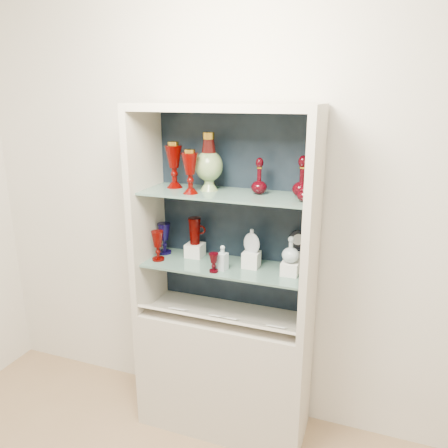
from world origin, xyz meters
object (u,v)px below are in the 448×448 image
(ruby_decanter_b, at_px, (302,175))
(lidded_bowl, at_px, (305,192))
(ruby_decanter_a, at_px, (259,174))
(ruby_pitcher, at_px, (195,231))
(flat_flask, at_px, (252,240))
(ruby_goblet_small, at_px, (214,263))
(cameo_medallion, at_px, (298,240))
(cobalt_goblet, at_px, (164,238))
(clear_square_bottle, at_px, (223,258))
(pedestal_lamp_left, at_px, (174,165))
(clear_round_decanter, at_px, (291,250))
(enamel_urn, at_px, (209,162))
(pedestal_lamp_right, at_px, (190,172))
(ruby_goblet_tall, at_px, (158,246))

(ruby_decanter_b, relative_size, lidded_bowl, 2.43)
(ruby_decanter_a, bearing_deg, ruby_pitcher, 175.11)
(flat_flask, bearing_deg, lidded_bowl, -3.87)
(ruby_goblet_small, relative_size, cameo_medallion, 0.87)
(lidded_bowl, relative_size, ruby_pitcher, 0.60)
(ruby_decanter_a, height_order, cobalt_goblet, ruby_decanter_a)
(clear_square_bottle, bearing_deg, pedestal_lamp_left, 161.79)
(lidded_bowl, relative_size, clear_round_decanter, 0.68)
(enamel_urn, bearing_deg, ruby_decanter_b, 0.16)
(ruby_decanter_a, xyz_separation_m, ruby_decanter_b, (0.23, 0.00, 0.01))
(ruby_pitcher, xyz_separation_m, clear_square_bottle, (0.23, -0.14, -0.09))
(ruby_goblet_small, height_order, flat_flask, flat_flask)
(flat_flask, bearing_deg, ruby_decanter_a, 35.22)
(ruby_pitcher, distance_m, cameo_medallion, 0.61)
(pedestal_lamp_left, height_order, clear_square_bottle, pedestal_lamp_left)
(ruby_decanter_b, bearing_deg, flat_flask, -176.75)
(ruby_decanter_a, bearing_deg, enamel_urn, -179.78)
(ruby_decanter_b, bearing_deg, ruby_goblet_small, -160.44)
(pedestal_lamp_right, distance_m, ruby_goblet_tall, 0.50)
(ruby_decanter_b, bearing_deg, pedestal_lamp_left, 179.83)
(pedestal_lamp_left, xyz_separation_m, ruby_decanter_b, (0.73, -0.00, -0.02))
(ruby_decanter_b, bearing_deg, enamel_urn, -179.84)
(lidded_bowl, height_order, flat_flask, lidded_bowl)
(ruby_decanter_a, distance_m, clear_square_bottle, 0.50)
(pedestal_lamp_right, xyz_separation_m, cobalt_goblet, (-0.24, 0.13, -0.44))
(clear_square_bottle, bearing_deg, flat_flask, 34.03)
(clear_round_decanter, xyz_separation_m, cameo_medallion, (0.01, 0.11, 0.02))
(enamel_urn, xyz_separation_m, lidded_bowl, (0.55, -0.09, -0.11))
(lidded_bowl, xyz_separation_m, ruby_pitcher, (-0.66, 0.12, -0.31))
(cobalt_goblet, relative_size, ruby_goblet_small, 1.78)
(ruby_decanter_a, height_order, cameo_medallion, ruby_decanter_a)
(clear_square_bottle, distance_m, clear_round_decanter, 0.37)
(clear_square_bottle, relative_size, clear_round_decanter, 1.03)
(pedestal_lamp_left, height_order, ruby_decanter_b, pedestal_lamp_left)
(clear_round_decanter, bearing_deg, pedestal_lamp_right, -173.02)
(ruby_goblet_small, bearing_deg, ruby_pitcher, 136.00)
(clear_square_bottle, bearing_deg, lidded_bowl, 2.37)
(ruby_decanter_a, xyz_separation_m, clear_square_bottle, (-0.17, -0.11, -0.46))
(enamel_urn, relative_size, cobalt_goblet, 1.68)
(ruby_goblet_small, height_order, clear_square_bottle, clear_square_bottle)
(ruby_pitcher, height_order, flat_flask, ruby_pitcher)
(clear_square_bottle, bearing_deg, ruby_decanter_b, 15.20)
(ruby_goblet_small, distance_m, flat_flask, 0.24)
(pedestal_lamp_right, relative_size, ruby_goblet_tall, 1.34)
(cameo_medallion, bearing_deg, ruby_decanter_b, -98.04)
(cameo_medallion, bearing_deg, ruby_goblet_tall, 169.05)
(cobalt_goblet, bearing_deg, clear_square_bottle, -16.79)
(flat_flask, bearing_deg, enamel_urn, -172.46)
(lidded_bowl, distance_m, clear_square_bottle, 0.59)
(pedestal_lamp_left, xyz_separation_m, ruby_goblet_small, (0.30, -0.16, -0.50))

